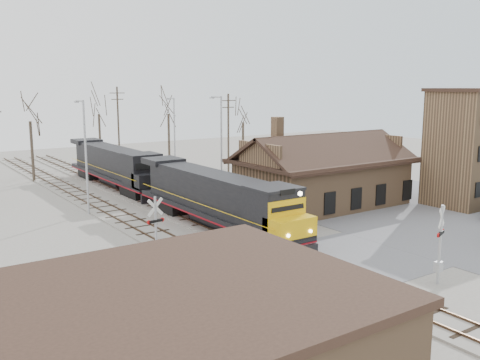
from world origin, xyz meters
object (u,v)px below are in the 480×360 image
at_px(depot, 323,179).
at_px(signal_tower, 466,148).
at_px(locomotive_lead, 218,200).
at_px(locomotive_trailing, 116,166).

height_order(depot, signal_tower, signal_tower).
bearing_deg(depot, locomotive_lead, -171.93).
distance_m(depot, locomotive_lead, 12.11).
bearing_deg(locomotive_lead, locomotive_trailing, 90.00).
relative_size(signal_tower, locomotive_trailing, 0.53).
height_order(signal_tower, locomotive_trailing, signal_tower).
relative_size(locomotive_lead, locomotive_trailing, 1.00).
relative_size(depot, locomotive_trailing, 0.78).
relative_size(signal_tower, locomotive_lead, 0.53).
height_order(signal_tower, locomotive_lead, signal_tower).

